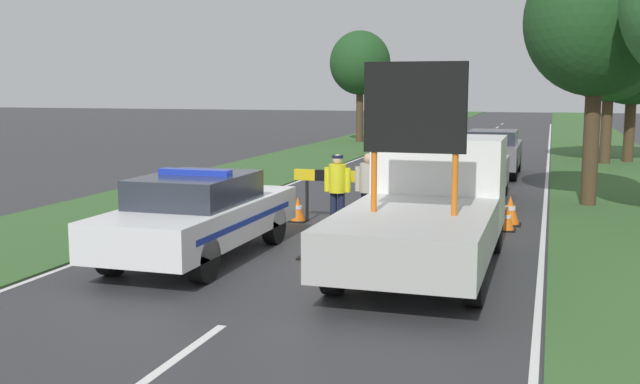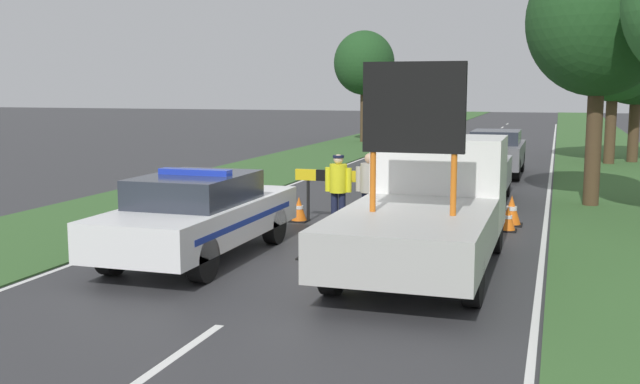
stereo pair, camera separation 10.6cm
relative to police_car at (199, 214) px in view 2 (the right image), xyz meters
The scene contains 21 objects.
ground_plane 2.13m from the police_car, 12.11° to the left, with size 160.00×160.00×0.00m, color #333335.
lane_markings 17.76m from the police_car, 83.74° to the left, with size 7.64×68.60×0.01m.
grass_verge_left 20.83m from the police_car, 101.27° to the left, with size 4.26×120.00×0.03m.
grass_verge_right 21.92m from the police_car, 68.75° to the left, with size 4.26×120.00×0.03m.
police_car is the anchor object (origin of this frame).
work_truck 3.93m from the police_car, ahead, with size 2.24×5.54×3.33m.
road_barrier 4.40m from the police_car, 65.80° to the left, with size 2.89×0.08×1.16m.
police_officer 3.60m from the police_car, 64.12° to the left, with size 0.57×0.36×1.59m.
pedestrian_civilian 4.01m from the police_car, 56.53° to the left, with size 0.58×0.37×1.62m.
traffic_cone_near_police 6.50m from the police_car, 39.96° to the left, with size 0.37×0.37×0.52m.
traffic_cone_centre_front 6.99m from the police_car, 44.28° to the left, with size 0.47×0.47×0.65m.
traffic_cone_near_truck 3.97m from the police_car, 83.17° to the left, with size 0.40×0.40×0.56m.
traffic_cone_behind_barrier 1.99m from the police_car, 16.34° to the left, with size 0.40×0.40×0.56m.
queued_car_sedan_silver 8.86m from the police_car, 64.99° to the left, with size 1.88×3.90×1.57m.
queued_car_suv_grey 14.77m from the police_car, 74.65° to the left, with size 1.75×4.53×1.52m.
queued_car_wagon_maroon 21.23m from the police_car, 90.13° to the left, with size 1.85×3.99×1.49m.
queued_car_hatch_blue 27.13m from the police_car, 89.73° to the left, with size 1.87×3.90×1.51m.
roadside_tree_near_left 22.39m from the police_car, 66.73° to the left, with size 4.46×4.46×6.96m.
roadside_tree_near_right 11.24m from the police_car, 50.54° to the left, with size 3.51×3.51×6.42m.
roadside_tree_mid_left 21.16m from the police_car, 67.98° to the left, with size 4.30×4.30×6.93m.
roadside_tree_far_left 28.32m from the police_car, 98.52° to the left, with size 3.24×3.24×5.95m.
Camera 2 is at (3.94, -11.97, 2.96)m, focal length 42.00 mm.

